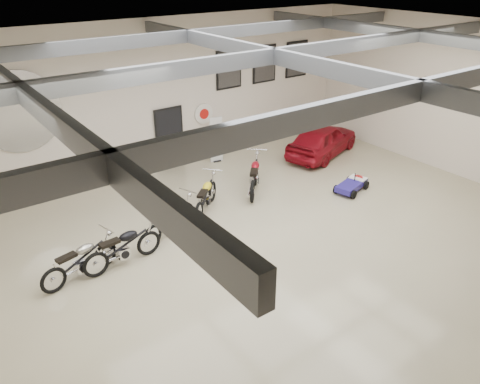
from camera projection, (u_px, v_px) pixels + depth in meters
floor at (268, 248)px, 11.84m from camera, size 16.00×12.00×0.01m
ceiling at (274, 44)px, 9.61m from camera, size 16.00×12.00×0.01m
back_wall at (152, 100)px, 15.05m from camera, size 16.00×0.02×5.00m
right_wall at (463, 101)px, 14.96m from camera, size 0.02×12.00×5.00m
ceiling_beams at (274, 56)px, 9.72m from camera, size 15.80×11.80×0.32m
door at (170, 139)px, 15.93m from camera, size 0.92×0.08×2.10m
logo_plaque at (19, 112)px, 12.77m from camera, size 2.30×0.06×1.16m
poster_left at (229, 69)px, 16.34m from camera, size 1.05×0.08×1.35m
poster_mid at (264, 64)px, 17.19m from camera, size 1.05×0.08×1.35m
poster_right at (297, 59)px, 18.04m from camera, size 1.05×0.08×1.35m
oil_sign at (204, 114)px, 16.38m from camera, size 0.72×0.10×0.72m
banner_stand at (216, 139)px, 16.54m from camera, size 0.49×0.27×1.72m
motorcycle_silver at (79, 260)px, 10.51m from camera, size 1.98×0.99×0.99m
motorcycle_black at (122, 247)px, 10.96m from camera, size 2.02×0.77×1.03m
motorcycle_gold at (170, 218)px, 12.17m from camera, size 2.03×1.27×1.01m
motorcycle_yellow at (206, 196)px, 13.32m from camera, size 1.86×1.74×1.01m
motorcycle_red at (255, 175)px, 14.51m from camera, size 1.91×1.99×1.10m
go_kart at (354, 182)px, 14.71m from camera, size 1.65×1.05×0.55m
vintage_car at (322, 140)px, 17.20m from camera, size 2.46×3.82×1.21m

